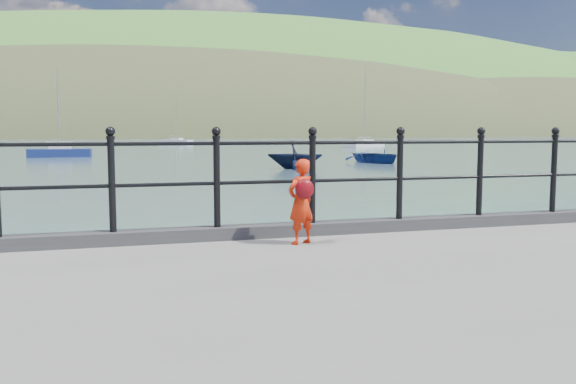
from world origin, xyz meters
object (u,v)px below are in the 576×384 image
object	(u,v)px
sailboat_port	(60,153)
child	(301,201)
railing	(266,170)
sailboat_far	(364,145)
sailboat_deep	(176,142)
launch_blue	(377,156)
launch_navy	(295,154)

from	to	relation	value
sailboat_port	child	bearing A→B (deg)	-78.72
railing	sailboat_far	bearing A→B (deg)	65.39
sailboat_deep	child	bearing A→B (deg)	-52.89
railing	sailboat_port	world-z (taller)	sailboat_port
launch_blue	sailboat_far	bearing A→B (deg)	59.82
railing	launch_navy	distance (m)	28.65
railing	sailboat_far	distance (m)	73.68
child	railing	bearing A→B (deg)	-89.97
sailboat_deep	sailboat_port	bearing A→B (deg)	-66.09
launch_navy	sailboat_far	size ratio (longest dim) A/B	0.31
child	sailboat_deep	distance (m)	90.83
child	sailboat_far	bearing A→B (deg)	-139.03
launch_navy	sailboat_far	xyz separation A→B (m)	(21.86, 39.72, -0.50)
child	sailboat_deep	world-z (taller)	sailboat_deep
railing	child	world-z (taller)	railing
child	launch_blue	xyz separation A→B (m)	(16.03, 32.55, -1.01)
railing	launch_blue	bearing A→B (deg)	62.99
launch_navy	sailboat_deep	bearing A→B (deg)	23.19
launch_blue	sailboat_port	xyz separation A→B (m)	(-21.93, 15.25, -0.15)
railing	launch_blue	world-z (taller)	railing
child	sailboat_deep	bearing A→B (deg)	-120.07
launch_blue	sailboat_far	xyz separation A→B (m)	(14.38, 35.00, -0.14)
launch_blue	launch_navy	xyz separation A→B (m)	(-7.49, -4.72, 0.36)
sailboat_far	sailboat_deep	distance (m)	31.79
child	sailboat_deep	size ratio (longest dim) A/B	0.12
railing	sailboat_deep	size ratio (longest dim) A/B	2.20
sailboat_far	launch_blue	bearing A→B (deg)	-147.87
sailboat_deep	railing	bearing A→B (deg)	-53.09
launch_navy	sailboat_port	size ratio (longest dim) A/B	0.43
child	launch_navy	xyz separation A→B (m)	(8.54, 27.83, -0.66)
child	sailboat_port	world-z (taller)	sailboat_port
launch_navy	sailboat_far	bearing A→B (deg)	-5.82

